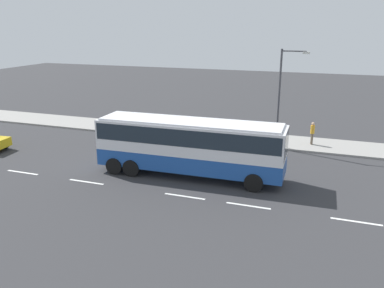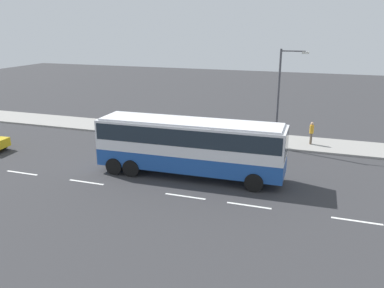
# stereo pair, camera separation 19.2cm
# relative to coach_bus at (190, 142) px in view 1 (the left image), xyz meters

# --- Properties ---
(ground_plane) EXTENTS (120.00, 120.00, 0.00)m
(ground_plane) POSITION_rel_coach_bus_xyz_m (0.67, -0.03, -2.23)
(ground_plane) COLOR #333335
(sidewalk_curb) EXTENTS (80.00, 4.00, 0.15)m
(sidewalk_curb) POSITION_rel_coach_bus_xyz_m (0.67, 9.41, -2.16)
(sidewalk_curb) COLOR gray
(sidewalk_curb) RESTS_ON ground_plane
(lane_centreline) EXTENTS (33.98, 0.16, 0.01)m
(lane_centreline) POSITION_rel_coach_bus_xyz_m (-0.12, -3.09, -2.23)
(lane_centreline) COLOR white
(lane_centreline) RESTS_ON ground_plane
(coach_bus) EXTENTS (11.85, 2.98, 3.61)m
(coach_bus) POSITION_rel_coach_bus_xyz_m (0.00, 0.00, 0.00)
(coach_bus) COLOR #1E4C9E
(coach_bus) RESTS_ON ground_plane
(pedestrian_near_curb) EXTENTS (0.32, 0.32, 1.79)m
(pedestrian_near_curb) POSITION_rel_coach_bus_xyz_m (6.94, 9.25, -1.04)
(pedestrian_near_curb) COLOR brown
(pedestrian_near_curb) RESTS_ON sidewalk_curb
(street_lamp) EXTENTS (2.06, 0.24, 7.42)m
(street_lamp) POSITION_rel_coach_bus_xyz_m (4.57, 7.78, 2.19)
(street_lamp) COLOR #47474C
(street_lamp) RESTS_ON sidewalk_curb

